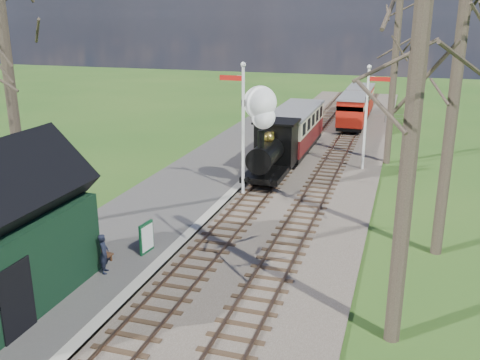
# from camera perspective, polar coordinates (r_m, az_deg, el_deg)

# --- Properties ---
(distant_hills) EXTENTS (114.40, 48.00, 22.02)m
(distant_hills) POSITION_cam_1_polar(r_m,az_deg,el_deg) (75.51, 12.76, -2.02)
(distant_hills) COLOR #385B23
(distant_hills) RESTS_ON ground
(ballast_bed) EXTENTS (8.00, 60.00, 0.10)m
(ballast_bed) POSITION_cam_1_polar(r_m,az_deg,el_deg) (30.46, 7.27, 1.58)
(ballast_bed) COLOR brown
(ballast_bed) RESTS_ON ground
(track_near) EXTENTS (1.60, 60.00, 0.15)m
(track_near) POSITION_cam_1_polar(r_m,az_deg,el_deg) (30.69, 4.89, 1.87)
(track_near) COLOR brown
(track_near) RESTS_ON ground
(track_far) EXTENTS (1.60, 60.00, 0.15)m
(track_far) POSITION_cam_1_polar(r_m,az_deg,el_deg) (30.26, 9.70, 1.46)
(track_far) COLOR brown
(track_far) RESTS_ON ground
(platform) EXTENTS (5.00, 44.00, 0.20)m
(platform) POSITION_cam_1_polar(r_m,az_deg,el_deg) (24.50, -7.33, -2.24)
(platform) COLOR #474442
(platform) RESTS_ON ground
(coping_strip) EXTENTS (0.40, 44.00, 0.21)m
(coping_strip) POSITION_cam_1_polar(r_m,az_deg,el_deg) (23.66, -2.26, -2.80)
(coping_strip) COLOR #B2AD9E
(coping_strip) RESTS_ON ground
(semaphore_near) EXTENTS (1.22, 0.24, 6.22)m
(semaphore_near) POSITION_cam_1_polar(r_m,az_deg,el_deg) (24.42, 0.19, 6.42)
(semaphore_near) COLOR silver
(semaphore_near) RESTS_ON ground
(semaphore_far) EXTENTS (1.22, 0.24, 5.72)m
(semaphore_far) POSITION_cam_1_polar(r_m,az_deg,el_deg) (29.38, 13.47, 7.26)
(semaphore_far) COLOR silver
(semaphore_far) RESTS_ON ground
(bare_trees) EXTENTS (15.51, 22.39, 12.00)m
(bare_trees) POSITION_cam_1_polar(r_m,az_deg,el_deg) (17.98, 1.01, 7.61)
(bare_trees) COLOR #382D23
(bare_trees) RESTS_ON ground
(fence_line) EXTENTS (12.60, 0.08, 1.00)m
(fence_line) POSITION_cam_1_polar(r_m,az_deg,el_deg) (44.00, 9.36, 7.02)
(fence_line) COLOR slate
(fence_line) RESTS_ON ground
(locomotive) EXTENTS (1.97, 4.59, 4.92)m
(locomotive) POSITION_cam_1_polar(r_m,az_deg,el_deg) (26.61, 3.19, 4.28)
(locomotive) COLOR black
(locomotive) RESTS_ON ground
(coach) EXTENTS (2.30, 7.87, 2.42)m
(coach) POSITION_cam_1_polar(r_m,az_deg,el_deg) (32.52, 5.87, 5.52)
(coach) COLOR black
(coach) RESTS_ON ground
(red_carriage_a) EXTENTS (1.96, 4.85, 2.06)m
(red_carriage_a) POSITION_cam_1_polar(r_m,az_deg,el_deg) (40.17, 11.95, 7.19)
(red_carriage_a) COLOR black
(red_carriage_a) RESTS_ON ground
(red_carriage_b) EXTENTS (1.96, 4.85, 2.06)m
(red_carriage_b) POSITION_cam_1_polar(r_m,az_deg,el_deg) (45.58, 12.68, 8.31)
(red_carriage_b) COLOR black
(red_carriage_b) RESTS_ON ground
(sign_board) EXTENTS (0.19, 0.76, 1.11)m
(sign_board) POSITION_cam_1_polar(r_m,az_deg,el_deg) (19.07, -9.94, -6.06)
(sign_board) COLOR #0E4122
(sign_board) RESTS_ON platform
(bench) EXTENTS (0.58, 1.43, 0.79)m
(bench) POSITION_cam_1_polar(r_m,az_deg,el_deg) (18.49, -15.39, -7.85)
(bench) COLOR #3F2616
(bench) RESTS_ON platform
(person) EXTENTS (0.48, 0.57, 1.34)m
(person) POSITION_cam_1_polar(r_m,az_deg,el_deg) (17.87, -14.32, -7.61)
(person) COLOR black
(person) RESTS_ON platform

